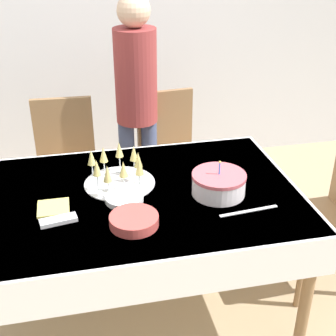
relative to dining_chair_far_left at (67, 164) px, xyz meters
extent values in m
plane|color=tan|center=(0.36, -0.87, -0.53)|extent=(12.00, 12.00, 0.00)
cube|color=silver|center=(0.36, 1.03, 0.82)|extent=(8.00, 0.05, 2.70)
cube|color=white|center=(0.36, -0.87, 0.22)|extent=(1.62, 1.08, 0.03)
cube|color=white|center=(0.36, -0.87, 0.13)|extent=(1.65, 1.11, 0.21)
cylinder|color=olive|center=(1.11, -1.35, -0.17)|extent=(0.06, 0.06, 0.74)
cylinder|color=olive|center=(-0.39, -0.39, -0.17)|extent=(0.06, 0.06, 0.74)
cylinder|color=olive|center=(1.11, -0.39, -0.17)|extent=(0.06, 0.06, 0.74)
cube|color=olive|center=(0.00, -0.08, -0.09)|extent=(0.44, 0.44, 0.04)
cube|color=olive|center=(0.00, 0.11, 0.18)|extent=(0.40, 0.05, 0.50)
cylinder|color=olive|center=(0.17, -0.27, -0.32)|extent=(0.04, 0.04, 0.43)
cylinder|color=olive|center=(-0.19, -0.26, -0.32)|extent=(0.04, 0.04, 0.43)
cylinder|color=olive|center=(0.18, 0.09, -0.32)|extent=(0.04, 0.04, 0.43)
cylinder|color=olive|center=(-0.18, 0.10, -0.32)|extent=(0.04, 0.04, 0.43)
cube|color=olive|center=(0.72, -0.08, -0.09)|extent=(0.46, 0.46, 0.04)
cube|color=olive|center=(0.71, 0.11, 0.18)|extent=(0.40, 0.07, 0.50)
cylinder|color=olive|center=(0.92, -0.25, -0.32)|extent=(0.04, 0.04, 0.43)
cylinder|color=olive|center=(0.56, -0.28, -0.32)|extent=(0.04, 0.04, 0.43)
cylinder|color=olive|center=(0.89, 0.11, -0.32)|extent=(0.04, 0.04, 0.43)
cylinder|color=olive|center=(0.53, 0.08, -0.32)|extent=(0.04, 0.04, 0.43)
cube|color=olive|center=(1.42, -0.87, -0.09)|extent=(0.43, 0.43, 0.04)
cylinder|color=olive|center=(1.24, -1.06, -0.32)|extent=(0.04, 0.04, 0.43)
cylinder|color=olive|center=(1.23, -0.70, -0.32)|extent=(0.04, 0.04, 0.43)
cylinder|color=olive|center=(1.59, -0.69, -0.32)|extent=(0.04, 0.04, 0.43)
cylinder|color=white|center=(0.76, -0.96, 0.28)|extent=(0.27, 0.27, 0.09)
cylinder|color=#D15B66|center=(0.76, -0.96, 0.34)|extent=(0.27, 0.27, 0.02)
cylinder|color=#3F72D8|center=(0.76, -0.96, 0.37)|extent=(0.01, 0.01, 0.06)
sphere|color=#F9CC4C|center=(0.76, -0.96, 0.41)|extent=(0.01, 0.01, 0.01)
cylinder|color=silver|center=(0.28, -0.75, 0.24)|extent=(0.37, 0.37, 0.01)
cylinder|color=silver|center=(0.38, -0.76, 0.24)|extent=(0.05, 0.05, 0.00)
cylinder|color=silver|center=(0.38, -0.76, 0.28)|extent=(0.01, 0.01, 0.08)
cone|color=#E0CC72|center=(0.38, -0.76, 0.37)|extent=(0.04, 0.04, 0.08)
cylinder|color=silver|center=(0.37, -0.68, 0.24)|extent=(0.05, 0.05, 0.00)
cylinder|color=silver|center=(0.37, -0.68, 0.28)|extent=(0.01, 0.01, 0.08)
cone|color=#E0CC72|center=(0.37, -0.68, 0.37)|extent=(0.04, 0.04, 0.08)
cylinder|color=silver|center=(0.30, -0.62, 0.24)|extent=(0.05, 0.05, 0.00)
cylinder|color=silver|center=(0.30, -0.62, 0.28)|extent=(0.01, 0.01, 0.08)
cone|color=#E0CC72|center=(0.30, -0.62, 0.37)|extent=(0.04, 0.04, 0.08)
cylinder|color=silver|center=(0.21, -0.66, 0.24)|extent=(0.05, 0.05, 0.00)
cylinder|color=silver|center=(0.21, -0.66, 0.28)|extent=(0.01, 0.01, 0.08)
cone|color=#E0CC72|center=(0.21, -0.66, 0.37)|extent=(0.04, 0.04, 0.08)
cylinder|color=silver|center=(0.15, -0.68, 0.24)|extent=(0.05, 0.05, 0.00)
cylinder|color=silver|center=(0.15, -0.68, 0.28)|extent=(0.01, 0.01, 0.08)
cone|color=#E0CC72|center=(0.15, -0.68, 0.37)|extent=(0.04, 0.04, 0.08)
cylinder|color=silver|center=(0.17, -0.80, 0.24)|extent=(0.05, 0.05, 0.00)
cylinder|color=silver|center=(0.17, -0.80, 0.28)|extent=(0.01, 0.01, 0.08)
cone|color=#E0CC72|center=(0.17, -0.80, 0.37)|extent=(0.04, 0.04, 0.08)
cylinder|color=silver|center=(0.21, -0.88, 0.24)|extent=(0.05, 0.05, 0.00)
cylinder|color=silver|center=(0.21, -0.88, 0.28)|extent=(0.01, 0.01, 0.08)
cone|color=#E0CC72|center=(0.21, -0.88, 0.37)|extent=(0.04, 0.04, 0.08)
cylinder|color=silver|center=(0.30, -0.85, 0.24)|extent=(0.05, 0.05, 0.00)
cylinder|color=silver|center=(0.30, -0.85, 0.28)|extent=(0.01, 0.01, 0.08)
cone|color=#E0CC72|center=(0.30, -0.85, 0.37)|extent=(0.04, 0.04, 0.08)
cylinder|color=silver|center=(0.38, -0.84, 0.24)|extent=(0.05, 0.05, 0.00)
cylinder|color=silver|center=(0.38, -0.84, 0.28)|extent=(0.01, 0.01, 0.08)
cone|color=#E0CC72|center=(0.38, -0.84, 0.37)|extent=(0.04, 0.04, 0.08)
cylinder|color=#CC4C47|center=(0.30, -1.14, 0.24)|extent=(0.23, 0.23, 0.01)
cylinder|color=#CC4C47|center=(0.30, -1.14, 0.24)|extent=(0.23, 0.23, 0.01)
cylinder|color=#CC4C47|center=(0.30, -1.14, 0.25)|extent=(0.23, 0.23, 0.01)
cylinder|color=#CC4C47|center=(0.30, -1.14, 0.26)|extent=(0.23, 0.23, 0.01)
cylinder|color=#CC4C47|center=(0.30, -1.14, 0.26)|extent=(0.23, 0.23, 0.01)
cylinder|color=#CC4C47|center=(0.30, -1.14, 0.27)|extent=(0.23, 0.23, 0.01)
cylinder|color=#CC4C47|center=(0.30, -1.14, 0.28)|extent=(0.23, 0.23, 0.01)
cylinder|color=white|center=(0.28, -0.92, 0.24)|extent=(0.19, 0.19, 0.01)
cylinder|color=white|center=(0.28, -0.92, 0.24)|extent=(0.19, 0.19, 0.01)
cylinder|color=white|center=(0.28, -0.92, 0.25)|extent=(0.19, 0.19, 0.01)
cylinder|color=white|center=(0.28, -0.92, 0.26)|extent=(0.19, 0.19, 0.01)
cube|color=silver|center=(0.85, -1.15, 0.23)|extent=(0.30, 0.05, 0.00)
cube|color=silver|center=(-0.04, -1.05, 0.24)|extent=(0.18, 0.09, 0.02)
cube|color=#E0D166|center=(-0.06, -0.93, 0.24)|extent=(0.15, 0.15, 0.01)
cylinder|color=#3F4C72|center=(0.42, 0.07, -0.14)|extent=(0.11, 0.11, 0.78)
cylinder|color=#3F4C72|center=(0.58, 0.07, -0.14)|extent=(0.11, 0.11, 0.78)
cylinder|color=maroon|center=(0.50, 0.07, 0.56)|extent=(0.28, 0.28, 0.62)
sphere|color=#D8B293|center=(0.50, 0.07, 0.98)|extent=(0.21, 0.21, 0.21)
camera|label=1|loc=(0.08, -2.90, 1.46)|focal=50.00mm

